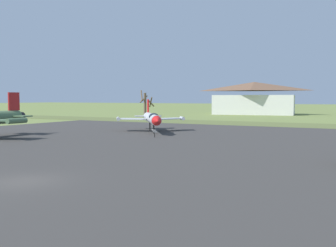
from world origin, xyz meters
The scene contains 7 objects.
ground_plane centered at (0.00, 0.00, 0.00)m, with size 600.00×600.00×0.00m, color olive.
asphalt_apron centered at (0.00, 18.27, 0.03)m, with size 76.69×60.89×0.05m, color #383533.
grass_verge_strip centered at (0.00, 54.71, 0.03)m, with size 136.69×12.00×0.06m, color #596433.
jet_fighter_rear_center centered at (-10.48, 31.22, 1.91)m, with size 10.09×11.70×4.45m.
info_placard_rear_center centered at (-6.14, 24.59, 0.64)m, with size 0.68×0.43×0.97m.
bare_tree_far_left centered at (-29.74, 60.68, 3.32)m, with size 3.38×3.37×6.43m.
visitor_building centered at (-15.67, 96.40, 4.48)m, with size 24.75×15.97×9.20m.
Camera 1 is at (17.44, -15.24, 4.65)m, focal length 42.72 mm.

